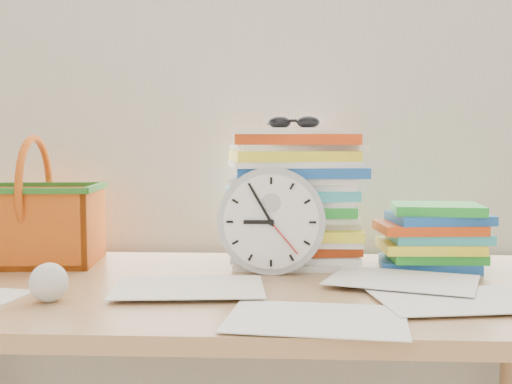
# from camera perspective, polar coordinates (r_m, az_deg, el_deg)

# --- Properties ---
(curtain) EXTENTS (2.40, 0.01, 2.50)m
(curtain) POSITION_cam_1_polar(r_m,az_deg,el_deg) (1.64, -1.27, 14.03)
(curtain) COLOR beige
(curtain) RESTS_ON room_shell
(desk) EXTENTS (1.40, 0.70, 0.75)m
(desk) POSITION_cam_1_polar(r_m,az_deg,el_deg) (1.29, -2.46, -11.38)
(desk) COLOR #A87B4E
(desk) RESTS_ON ground
(paper_stack) EXTENTS (0.34, 0.29, 0.31)m
(paper_stack) POSITION_cam_1_polar(r_m,az_deg,el_deg) (1.47, 3.33, -0.36)
(paper_stack) COLOR white
(paper_stack) RESTS_ON desk
(clock) EXTENTS (0.22, 0.04, 0.22)m
(clock) POSITION_cam_1_polar(r_m,az_deg,el_deg) (1.34, 1.38, -2.55)
(clock) COLOR #A9ADB2
(clock) RESTS_ON desk
(sunglasses) EXTENTS (0.17, 0.15, 0.03)m
(sunglasses) POSITION_cam_1_polar(r_m,az_deg,el_deg) (1.48, 3.38, 6.22)
(sunglasses) COLOR black
(sunglasses) RESTS_ON paper_stack
(book_stack) EXTENTS (0.24, 0.19, 0.14)m
(book_stack) POSITION_cam_1_polar(r_m,az_deg,el_deg) (1.46, 15.59, -3.80)
(book_stack) COLOR white
(book_stack) RESTS_ON desk
(basket) EXTENTS (0.30, 0.25, 0.29)m
(basket) POSITION_cam_1_polar(r_m,az_deg,el_deg) (1.54, -19.02, -0.77)
(basket) COLOR orange
(basket) RESTS_ON desk
(crumpled_ball) EXTENTS (0.07, 0.07, 0.07)m
(crumpled_ball) POSITION_cam_1_polar(r_m,az_deg,el_deg) (1.17, -17.97, -7.63)
(crumpled_ball) COLOR silver
(crumpled_ball) RESTS_ON desk
(scattered_papers) EXTENTS (1.26, 0.42, 0.02)m
(scattered_papers) POSITION_cam_1_polar(r_m,az_deg,el_deg) (1.27, -2.48, -7.85)
(scattered_papers) COLOR white
(scattered_papers) RESTS_ON desk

